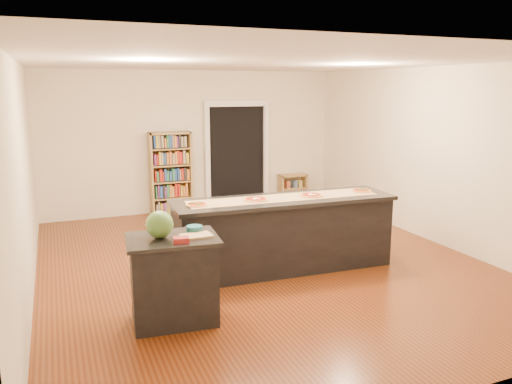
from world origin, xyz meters
name	(u,v)px	position (x,y,z in m)	size (l,w,h in m)	color
room	(261,166)	(0.00, 0.00, 1.40)	(6.00, 7.00, 2.80)	beige
doorway	(237,150)	(0.90, 3.46, 1.20)	(1.40, 0.09, 2.21)	black
kitchen_island	(284,234)	(0.20, -0.34, 0.51)	(3.04, 0.82, 1.00)	black
side_counter	(174,279)	(-1.57, -1.32, 0.47)	(0.95, 0.69, 0.94)	black
bookshelf	(171,173)	(-0.54, 3.31, 0.81)	(0.81, 0.29, 1.63)	tan
low_shelf	(293,188)	(2.14, 3.32, 0.31)	(0.62, 0.27, 0.62)	tan
waste_bin	(176,207)	(-0.50, 3.19, 0.16)	(0.22, 0.22, 0.32)	#6187DA
kraft_paper	(284,198)	(0.20, -0.31, 1.01)	(2.64, 0.48, 0.00)	#9A7D4F
watermelon	(159,224)	(-1.69, -1.29, 1.08)	(0.29, 0.29, 0.29)	#144214
cutting_board	(196,236)	(-1.33, -1.40, 0.95)	(0.32, 0.21, 0.02)	tan
package_red	(181,240)	(-1.52, -1.54, 0.96)	(0.16, 0.11, 0.06)	maroon
package_teal	(194,229)	(-1.30, -1.22, 0.97)	(0.18, 0.18, 0.07)	#195966
pizza_a	(197,204)	(-1.02, -0.29, 1.02)	(0.28, 0.28, 0.02)	#B08E43
pizza_b	(256,199)	(-0.21, -0.30, 1.02)	(0.34, 0.34, 0.02)	#B08E43
pizza_c	(312,195)	(0.60, -0.35, 1.02)	(0.34, 0.34, 0.02)	#B08E43
pizza_d	(361,191)	(1.41, -0.35, 1.02)	(0.29, 0.29, 0.02)	#B08E43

